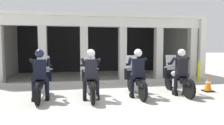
{
  "coord_description": "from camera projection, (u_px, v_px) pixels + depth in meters",
  "views": [
    {
      "loc": [
        -1.29,
        -6.75,
        1.67
      ],
      "look_at": [
        0.0,
        0.23,
        1.12
      ],
      "focal_mm": 33.37,
      "sensor_mm": 36.0,
      "label": 1
    }
  ],
  "objects": [
    {
      "name": "station_building",
      "position": [
        98.0,
        40.0,
        12.12
      ],
      "size": [
        10.28,
        4.79,
        3.18
      ],
      "color": "black",
      "rests_on": "ground"
    },
    {
      "name": "motorcycle_center_left",
      "position": [
        90.0,
        82.0,
        6.76
      ],
      "size": [
        0.62,
        2.04,
        1.35
      ],
      "rotation": [
        0.0,
        0.0,
        0.02
      ],
      "color": "black",
      "rests_on": "ground"
    },
    {
      "name": "traffic_cone_flank",
      "position": [
        208.0,
        84.0,
        7.69
      ],
      "size": [
        0.34,
        0.34,
        0.59
      ],
      "color": "black",
      "rests_on": "ground"
    },
    {
      "name": "motorcycle_center_right",
      "position": [
        135.0,
        81.0,
        7.11
      ],
      "size": [
        0.62,
        2.04,
        1.35
      ],
      "rotation": [
        0.0,
        0.0,
        0.06
      ],
      "color": "black",
      "rests_on": "ground"
    },
    {
      "name": "motorcycle_far_right",
      "position": [
        177.0,
        79.0,
        7.4
      ],
      "size": [
        0.62,
        2.04,
        1.35
      ],
      "rotation": [
        0.0,
        0.0,
        0.17
      ],
      "color": "black",
      "rests_on": "ground"
    },
    {
      "name": "ground_plane",
      "position": [
        102.0,
        81.0,
        9.92
      ],
      "size": [
        80.0,
        80.0,
        0.0
      ],
      "primitive_type": "plane",
      "color": "#A8A59E"
    },
    {
      "name": "police_officer_far_right",
      "position": [
        181.0,
        68.0,
        7.09
      ],
      "size": [
        0.63,
        0.61,
        1.58
      ],
      "rotation": [
        0.0,
        0.0,
        0.17
      ],
      "color": "black",
      "rests_on": "ground"
    },
    {
      "name": "kerb_strip",
      "position": [
        105.0,
        82.0,
        9.46
      ],
      "size": [
        9.78,
        0.24,
        0.12
      ],
      "primitive_type": "cube",
      "color": "#B7B5AD",
      "rests_on": "ground"
    },
    {
      "name": "police_officer_center_left",
      "position": [
        91.0,
        70.0,
        6.45
      ],
      "size": [
        0.63,
        0.61,
        1.58
      ],
      "rotation": [
        0.0,
        0.0,
        0.02
      ],
      "color": "black",
      "rests_on": "ground"
    },
    {
      "name": "motorcycle_far_left",
      "position": [
        42.0,
        83.0,
        6.67
      ],
      "size": [
        0.62,
        2.04,
        1.35
      ],
      "rotation": [
        0.0,
        0.0,
        0.12
      ],
      "color": "black",
      "rests_on": "ground"
    },
    {
      "name": "bollard_kerbside",
      "position": [
        199.0,
        71.0,
        9.87
      ],
      "size": [
        0.14,
        0.14,
        1.01
      ],
      "color": "yellow",
      "rests_on": "ground"
    },
    {
      "name": "police_officer_center_right",
      "position": [
        138.0,
        69.0,
        6.8
      ],
      "size": [
        0.63,
        0.61,
        1.58
      ],
      "rotation": [
        0.0,
        0.0,
        0.06
      ],
      "color": "black",
      "rests_on": "ground"
    },
    {
      "name": "police_officer_far_left",
      "position": [
        40.0,
        70.0,
        6.36
      ],
      "size": [
        0.63,
        0.61,
        1.58
      ],
      "rotation": [
        0.0,
        0.0,
        0.12
      ],
      "color": "black",
      "rests_on": "ground"
    }
  ]
}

